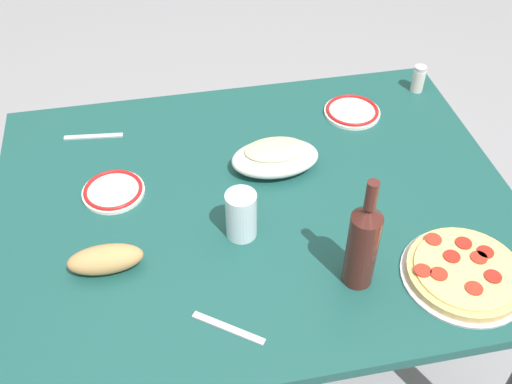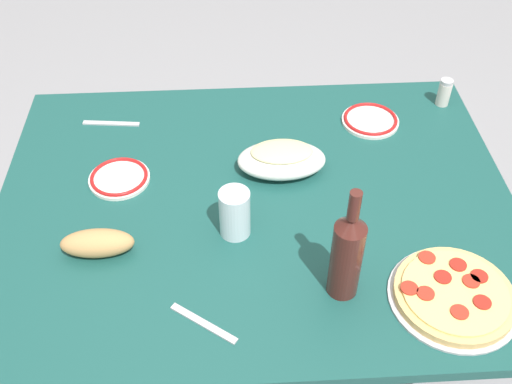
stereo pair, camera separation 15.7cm
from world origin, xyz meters
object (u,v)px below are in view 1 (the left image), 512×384
at_px(dining_table, 256,227).
at_px(bread_loaf, 105,259).
at_px(spice_shaker, 418,79).
at_px(wine_bottle, 363,243).
at_px(water_glass, 241,215).
at_px(side_plate_far, 113,191).
at_px(pepperoni_pizza, 464,272).
at_px(baked_pasta_dish, 275,156).
at_px(side_plate_near, 352,111).

relative_size(dining_table, bread_loaf, 7.73).
bearing_deg(spice_shaker, wine_bottle, -121.51).
distance_m(water_glass, side_plate_far, 0.37).
distance_m(pepperoni_pizza, bread_loaf, 0.83).
height_order(dining_table, baked_pasta_dish, baked_pasta_dish).
bearing_deg(bread_loaf, dining_table, 22.18).
distance_m(baked_pasta_dish, side_plate_near, 0.35).
xyz_separation_m(wine_bottle, side_plate_near, (0.19, 0.61, -0.11)).
bearing_deg(side_plate_near, pepperoni_pizza, -84.93).
relative_size(side_plate_near, bread_loaf, 0.98).
bearing_deg(water_glass, wine_bottle, -39.14).
bearing_deg(spice_shaker, dining_table, -146.62).
bearing_deg(baked_pasta_dish, side_plate_far, -177.79).
bearing_deg(dining_table, baked_pasta_dish, 56.82).
relative_size(water_glass, spice_shaker, 1.49).
bearing_deg(wine_bottle, spice_shaker, 58.49).
bearing_deg(wine_bottle, baked_pasta_dish, 103.66).
height_order(water_glass, bread_loaf, water_glass).
xyz_separation_m(pepperoni_pizza, water_glass, (-0.48, 0.23, 0.05)).
height_order(baked_pasta_dish, water_glass, water_glass).
height_order(pepperoni_pizza, side_plate_near, pepperoni_pizza).
relative_size(dining_table, spice_shaker, 15.49).
distance_m(pepperoni_pizza, wine_bottle, 0.27).
xyz_separation_m(pepperoni_pizza, baked_pasta_dish, (-0.34, 0.46, 0.03)).
xyz_separation_m(wine_bottle, side_plate_far, (-0.54, 0.40, -0.11)).
xyz_separation_m(wine_bottle, water_glass, (-0.23, 0.19, -0.06)).
height_order(water_glass, spice_shaker, water_glass).
bearing_deg(side_plate_near, side_plate_far, -163.38).
bearing_deg(dining_table, spice_shaker, 33.38).
distance_m(pepperoni_pizza, side_plate_near, 0.66).
bearing_deg(side_plate_far, side_plate_near, 16.62).
xyz_separation_m(dining_table, side_plate_near, (0.36, 0.32, 0.11)).
xyz_separation_m(pepperoni_pizza, side_plate_near, (-0.06, 0.66, -0.01)).
distance_m(dining_table, side_plate_far, 0.39).
bearing_deg(baked_pasta_dish, bread_loaf, -149.32).
xyz_separation_m(baked_pasta_dish, bread_loaf, (-0.46, -0.27, -0.01)).
relative_size(baked_pasta_dish, wine_bottle, 0.80).
bearing_deg(wine_bottle, side_plate_far, 143.65).
relative_size(pepperoni_pizza, wine_bottle, 0.97).
bearing_deg(pepperoni_pizza, spice_shaker, 76.07).
distance_m(wine_bottle, water_glass, 0.31).
xyz_separation_m(dining_table, spice_shaker, (0.60, 0.40, 0.15)).
height_order(baked_pasta_dish, side_plate_far, baked_pasta_dish).
distance_m(baked_pasta_dish, side_plate_far, 0.44).
relative_size(pepperoni_pizza, spice_shaker, 3.34).
xyz_separation_m(side_plate_near, spice_shaker, (0.24, 0.08, 0.03)).
bearing_deg(water_glass, pepperoni_pizza, -25.95).
bearing_deg(baked_pasta_dish, dining_table, -123.18).
height_order(dining_table, pepperoni_pizza, pepperoni_pizza).
distance_m(side_plate_far, spice_shaker, 1.01).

